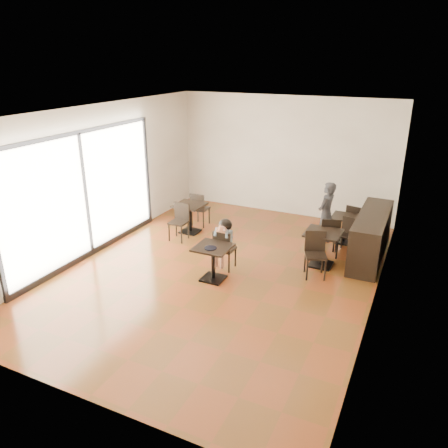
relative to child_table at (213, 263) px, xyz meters
The scene contains 23 objects.
floor 0.53m from the child_table, 93.06° to the left, with size 6.00×8.00×0.01m, color brown.
ceiling 2.87m from the child_table, 93.06° to the left, with size 6.00×8.00×0.01m, color white.
wall_back 4.57m from the child_table, 90.27° to the left, with size 6.00×0.01×3.20m, color silver.
wall_front 3.81m from the child_table, 90.33° to the right, with size 6.00×0.01×3.20m, color silver.
wall_left 3.29m from the child_table, behind, with size 0.01×8.00×3.20m, color silver.
wall_right 3.25m from the child_table, ahead, with size 0.01×8.00×3.20m, color silver.
storefront_window 3.17m from the child_table, behind, with size 0.04×4.50×2.60m, color white.
child_table is the anchor object (origin of this frame).
child_chair 0.55m from the child_table, 90.00° to the left, with size 0.38×0.38×0.85m, color black, non-canonical shape.
child 0.58m from the child_table, 90.00° to the left, with size 0.38×0.54×1.08m, color slate, non-canonical shape.
plate 0.38m from the child_table, 90.00° to the right, with size 0.24×0.24×0.01m, color black.
pizza_slice 0.68m from the child_table, 90.00° to the left, with size 0.25×0.19×0.06m, color #DBB978, non-canonical shape.
adult_patron 3.13m from the child_table, 59.65° to the left, with size 0.55×0.36×1.50m, color #323136.
cafe_table_mid 2.34m from the child_table, 40.67° to the left, with size 0.72×0.72×0.76m, color black, non-canonical shape.
cafe_table_left 2.57m from the child_table, 129.56° to the left, with size 0.69×0.69×0.73m, color black, non-canonical shape.
cafe_table_back 3.57m from the child_table, 56.50° to the left, with size 0.62×0.62×0.65m, color black, non-canonical shape.
chair_mid_a 2.74m from the child_table, 49.45° to the left, with size 0.41×0.41×0.91m, color black, non-canonical shape.
chair_mid_b 2.03m from the child_table, 28.80° to the left, with size 0.41×0.41×0.91m, color black, non-canonical shape.
chair_left_a 3.01m from the child_table, 122.88° to the left, with size 0.40×0.40×0.88m, color black, non-canonical shape.
chair_left_b 2.17m from the child_table, 138.84° to the left, with size 0.40×0.40×0.88m, color black, non-canonical shape.
chair_back_a 4.10m from the child_table, 59.19° to the left, with size 0.35×0.35×0.79m, color black, non-canonical shape.
chair_back_b 3.21m from the child_table, 49.08° to the left, with size 0.35×0.35×0.79m, color black, non-canonical shape.
service_counter 3.56m from the child_table, 42.32° to the left, with size 0.60×2.40×1.00m, color black.
Camera 1 is at (3.49, -7.24, 4.14)m, focal length 35.00 mm.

